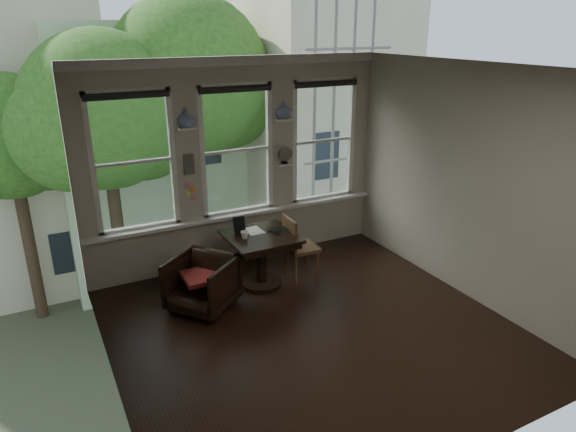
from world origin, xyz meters
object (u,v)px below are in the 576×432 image
table (261,260)px  side_chair_right (302,247)px  laptop (278,230)px  armchair_left (202,284)px  mug (245,235)px

table → side_chair_right: (0.61, -0.04, 0.09)m
table → laptop: 0.47m
armchair_left → mug: 0.84m
table → laptop: (0.27, 0.01, 0.39)m
table → armchair_left: size_ratio=1.18×
laptop → mug: (-0.51, -0.03, 0.04)m
armchair_left → mug: size_ratio=7.10×
table → mug: mug is taller
armchair_left → laptop: size_ratio=2.51×
table → mug: bearing=-176.2°
armchair_left → side_chair_right: side_chair_right is taller
mug → table: bearing=3.8°
side_chair_right → mug: side_chair_right is taller
armchair_left → laptop: 1.28m
armchair_left → side_chair_right: 1.55m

